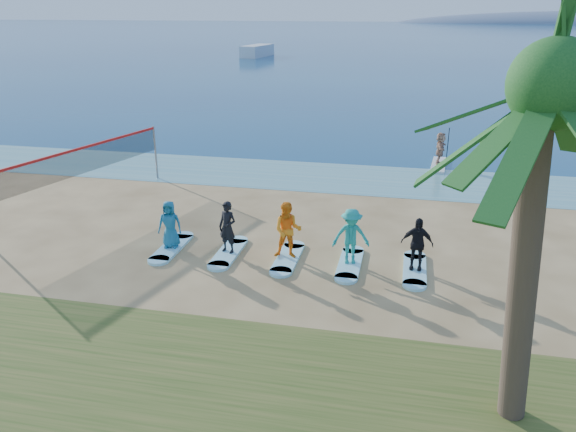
% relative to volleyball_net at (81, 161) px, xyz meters
% --- Properties ---
extents(ground, '(600.00, 600.00, 0.00)m').
position_rel_volleyball_net_xyz_m(ground, '(9.22, -4.25, -1.90)').
color(ground, tan).
rests_on(ground, ground).
extents(shallow_water, '(600.00, 600.00, 0.00)m').
position_rel_volleyball_net_xyz_m(shallow_water, '(9.22, 6.25, -1.90)').
color(shallow_water, teal).
rests_on(shallow_water, ground).
extents(ocean, '(600.00, 600.00, 0.00)m').
position_rel_volleyball_net_xyz_m(ocean, '(9.22, 155.75, -1.90)').
color(ocean, navy).
rests_on(ocean, ground).
extents(volleyball_net, '(2.32, 8.81, 2.50)m').
position_rel_volleyball_net_xyz_m(volleyball_net, '(0.00, 0.00, 0.00)').
color(volleyball_net, gray).
rests_on(volleyball_net, ground).
extents(palm_tree, '(5.60, 5.60, 7.73)m').
position_rel_volleyball_net_xyz_m(palm_tree, '(14.88, -9.69, 4.55)').
color(palm_tree, brown).
rests_on(palm_tree, ground).
extents(paddleboard, '(0.97, 3.05, 0.12)m').
position_rel_volleyball_net_xyz_m(paddleboard, '(14.32, 9.45, -1.84)').
color(paddleboard, silver).
rests_on(paddleboard, ground).
extents(paddleboarder, '(0.61, 1.54, 1.63)m').
position_rel_volleyball_net_xyz_m(paddleboarder, '(14.32, 9.45, -0.97)').
color(paddleboarder, tan).
rests_on(paddleboarder, paddleboard).
extents(boat_offshore_a, '(3.80, 8.63, 1.81)m').
position_rel_volleyball_net_xyz_m(boat_offshore_a, '(-12.43, 72.54, -1.90)').
color(boat_offshore_a, silver).
rests_on(boat_offshore_a, ground).
extents(boat_offshore_b, '(3.00, 5.53, 1.60)m').
position_rel_volleyball_net_xyz_m(boat_offshore_b, '(38.86, 102.22, -1.90)').
color(boat_offshore_b, silver).
rests_on(boat_offshore_b, ground).
extents(surfboard_0, '(0.70, 2.20, 0.09)m').
position_rel_volleyball_net_xyz_m(surfboard_0, '(5.12, -3.31, -1.86)').
color(surfboard_0, '#9FEAF7').
rests_on(surfboard_0, ground).
extents(student_0, '(0.85, 0.62, 1.61)m').
position_rel_volleyball_net_xyz_m(student_0, '(5.12, -3.31, -1.01)').
color(student_0, '#1D6B8C').
rests_on(student_0, surfboard_0).
extents(surfboard_1, '(0.70, 2.20, 0.09)m').
position_rel_volleyball_net_xyz_m(surfboard_1, '(7.14, -3.31, -1.86)').
color(surfboard_1, '#9FEAF7').
rests_on(surfboard_1, ground).
extents(student_1, '(0.73, 0.58, 1.73)m').
position_rel_volleyball_net_xyz_m(student_1, '(7.14, -3.31, -0.95)').
color(student_1, black).
rests_on(student_1, surfboard_1).
extents(surfboard_2, '(0.70, 2.20, 0.09)m').
position_rel_volleyball_net_xyz_m(surfboard_2, '(9.15, -3.31, -1.86)').
color(surfboard_2, '#9FEAF7').
rests_on(surfboard_2, ground).
extents(student_2, '(0.97, 0.79, 1.86)m').
position_rel_volleyball_net_xyz_m(student_2, '(9.15, -3.31, -0.89)').
color(student_2, orange).
rests_on(student_2, surfboard_2).
extents(surfboard_3, '(0.70, 2.20, 0.09)m').
position_rel_volleyball_net_xyz_m(surfboard_3, '(11.16, -3.31, -1.86)').
color(surfboard_3, '#9FEAF7').
rests_on(surfboard_3, ground).
extents(student_3, '(1.28, 0.91, 1.80)m').
position_rel_volleyball_net_xyz_m(student_3, '(11.16, -3.31, -0.92)').
color(student_3, teal).
rests_on(student_3, surfboard_3).
extents(surfboard_4, '(0.70, 2.20, 0.09)m').
position_rel_volleyball_net_xyz_m(surfboard_4, '(13.18, -3.31, -1.86)').
color(surfboard_4, '#9FEAF7').
rests_on(surfboard_4, ground).
extents(student_4, '(0.99, 0.45, 1.66)m').
position_rel_volleyball_net_xyz_m(student_4, '(13.18, -3.31, -0.98)').
color(student_4, black).
rests_on(student_4, surfboard_4).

